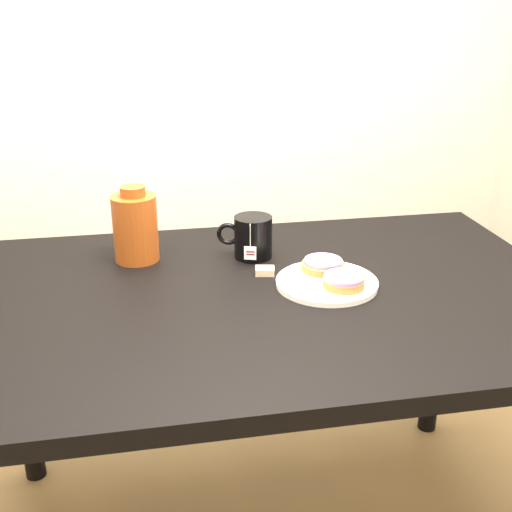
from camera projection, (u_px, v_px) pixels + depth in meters
name	position (u px, v px, depth m)	size (l,w,h in m)	color
table	(267.00, 324.00, 1.47)	(1.40, 0.90, 0.75)	black
plate	(327.00, 282.00, 1.47)	(0.23, 0.23, 0.02)	white
bagel_back	(323.00, 265.00, 1.52)	(0.11, 0.11, 0.03)	brown
bagel_front	(344.00, 281.00, 1.43)	(0.11, 0.11, 0.03)	brown
mug	(252.00, 237.00, 1.61)	(0.15, 0.12, 0.11)	black
teabag_pouch	(265.00, 271.00, 1.53)	(0.04, 0.03, 0.02)	#C6B793
bagel_package	(135.00, 227.00, 1.58)	(0.12, 0.12, 0.19)	#66270D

